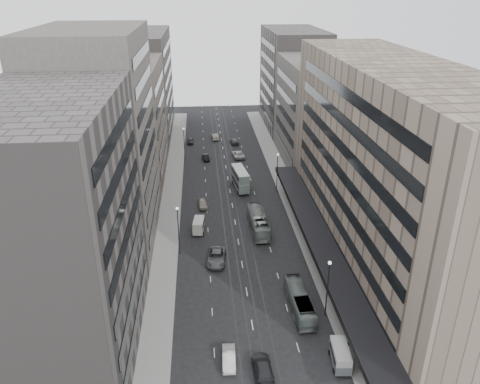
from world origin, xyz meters
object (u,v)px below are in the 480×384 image
object	(u,v)px
double_decker	(240,179)
panel_van	(199,225)
bus_near	(300,301)
pedestrian	(347,349)
vw_microbus	(340,355)
bus_far	(258,222)
sedan_1	(229,358)
sedan_2	(216,257)

from	to	relation	value
double_decker	panel_van	bearing A→B (deg)	-123.72
bus_near	pedestrian	xyz separation A→B (m)	(3.73, -8.90, -0.21)
vw_microbus	bus_far	bearing A→B (deg)	104.45
bus_near	sedan_1	xyz separation A→B (m)	(-9.95, -8.66, -0.69)
pedestrian	bus_near	bearing A→B (deg)	-96.07
bus_near	pedestrian	distance (m)	9.65
vw_microbus	sedan_1	size ratio (longest dim) A/B	1.06
sedan_1	pedestrian	bearing A→B (deg)	1.19
pedestrian	vw_microbus	bearing A→B (deg)	14.47
vw_microbus	sedan_1	world-z (taller)	vw_microbus
bus_near	sedan_2	world-z (taller)	bus_near
bus_near	bus_far	size ratio (longest dim) A/B	0.89
double_decker	pedestrian	distance (m)	50.06
sedan_2	vw_microbus	bearing A→B (deg)	-54.28
vw_microbus	pedestrian	distance (m)	1.50
bus_far	pedestrian	distance (m)	31.99
bus_near	vw_microbus	distance (m)	10.27
sedan_1	pedestrian	world-z (taller)	pedestrian
vw_microbus	bus_near	bearing A→B (deg)	109.91
sedan_1	sedan_2	world-z (taller)	sedan_2
bus_near	panel_van	size ratio (longest dim) A/B	2.48
panel_van	pedestrian	world-z (taller)	panel_van
double_decker	bus_near	bearing A→B (deg)	-91.50
sedan_2	pedestrian	xyz separation A→B (m)	(14.22, -21.58, 0.34)
bus_near	sedan_2	size ratio (longest dim) A/B	1.65
double_decker	panel_van	world-z (taller)	double_decker
pedestrian	double_decker	bearing A→B (deg)	-109.55
vw_microbus	pedestrian	xyz separation A→B (m)	(1.09, 1.02, -0.12)
double_decker	pedestrian	world-z (taller)	double_decker
bus_near	bus_far	distance (m)	22.60
sedan_2	panel_van	bearing A→B (deg)	110.73
bus_far	double_decker	world-z (taller)	double_decker
panel_van	pedestrian	bearing A→B (deg)	-55.12
double_decker	vw_microbus	bearing A→B (deg)	-89.73
sedan_1	bus_near	bearing A→B (deg)	43.24
bus_far	pedestrian	size ratio (longest dim) A/B	5.47
bus_far	double_decker	distance (m)	18.15
bus_far	double_decker	bearing A→B (deg)	-86.59
double_decker	panel_van	xyz separation A→B (m)	(-8.84, -18.00, -1.01)
bus_far	vw_microbus	size ratio (longest dim) A/B	2.51
vw_microbus	sedan_2	world-z (taller)	vw_microbus
vw_microbus	panel_van	size ratio (longest dim) A/B	1.11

